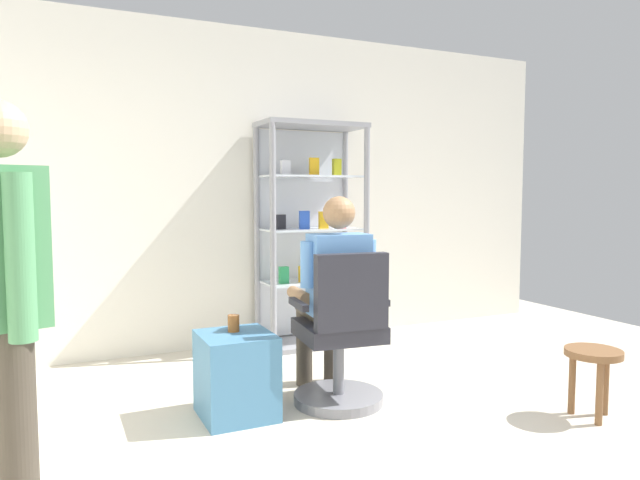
% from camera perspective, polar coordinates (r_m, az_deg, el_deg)
% --- Properties ---
extents(back_wall, '(6.00, 0.10, 2.70)m').
position_cam_1_polar(back_wall, '(5.08, -6.36, 5.06)').
color(back_wall, silver).
rests_on(back_wall, ground).
extents(display_cabinet_main, '(0.90, 0.45, 1.90)m').
position_cam_1_polar(display_cabinet_main, '(5.01, -1.12, 0.64)').
color(display_cabinet_main, gray).
rests_on(display_cabinet_main, ground).
extents(office_chair, '(0.59, 0.56, 0.96)m').
position_cam_1_polar(office_chair, '(3.60, 2.16, -10.08)').
color(office_chair, slate).
rests_on(office_chair, ground).
extents(seated_shopkeeper, '(0.52, 0.59, 1.29)m').
position_cam_1_polar(seated_shopkeeper, '(3.69, 1.26, -4.68)').
color(seated_shopkeeper, '#3F382D').
rests_on(seated_shopkeeper, ground).
extents(storage_crate, '(0.41, 0.43, 0.49)m').
position_cam_1_polar(storage_crate, '(3.52, -8.24, -13.00)').
color(storage_crate, teal).
rests_on(storage_crate, ground).
extents(tea_glass, '(0.07, 0.07, 0.10)m').
position_cam_1_polar(tea_glass, '(3.49, -8.50, -8.10)').
color(tea_glass, brown).
rests_on(tea_glass, storage_crate).
extents(standing_customer, '(0.31, 0.50, 1.63)m').
position_cam_1_polar(standing_customer, '(2.34, -28.55, -5.16)').
color(standing_customer, '#3F382D').
rests_on(standing_customer, ground).
extents(wooden_stool, '(0.32, 0.32, 0.41)m').
position_cam_1_polar(wooden_stool, '(3.78, 25.26, -10.88)').
color(wooden_stool, brown).
rests_on(wooden_stool, ground).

